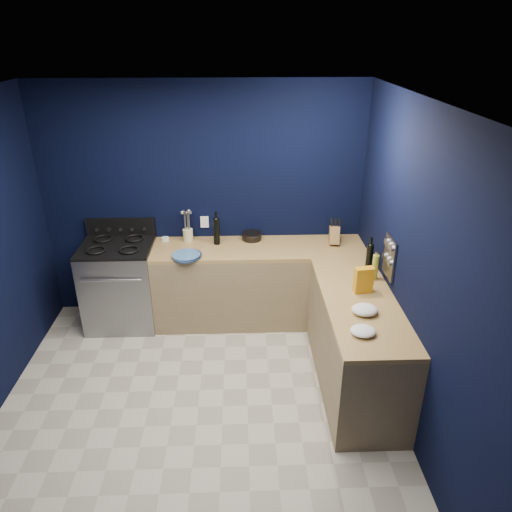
{
  "coord_description": "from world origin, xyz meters",
  "views": [
    {
      "loc": [
        0.4,
        -3.28,
        3.05
      ],
      "look_at": [
        0.55,
        1.0,
        1.0
      ],
      "focal_mm": 33.68,
      "sensor_mm": 36.0,
      "label": 1
    }
  ],
  "objects_px": {
    "knife_block": "(334,235)",
    "utensil_crock": "(188,235)",
    "crouton_bag": "(364,280)",
    "gas_range": "(121,286)",
    "plate_stack": "(186,256)"
  },
  "relations": [
    {
      "from": "crouton_bag",
      "to": "gas_range",
      "type": "bearing_deg",
      "value": 149.38
    },
    {
      "from": "gas_range",
      "to": "utensil_crock",
      "type": "distance_m",
      "value": 0.93
    },
    {
      "from": "gas_range",
      "to": "crouton_bag",
      "type": "xyz_separation_m",
      "value": [
        2.42,
        -0.99,
        0.56
      ]
    },
    {
      "from": "utensil_crock",
      "to": "crouton_bag",
      "type": "height_order",
      "value": "crouton_bag"
    },
    {
      "from": "utensil_crock",
      "to": "knife_block",
      "type": "relative_size",
      "value": 0.7
    },
    {
      "from": "knife_block",
      "to": "utensil_crock",
      "type": "bearing_deg",
      "value": -177.07
    },
    {
      "from": "plate_stack",
      "to": "knife_block",
      "type": "bearing_deg",
      "value": 10.95
    },
    {
      "from": "utensil_crock",
      "to": "knife_block",
      "type": "height_order",
      "value": "knife_block"
    },
    {
      "from": "gas_range",
      "to": "crouton_bag",
      "type": "relative_size",
      "value": 3.83
    },
    {
      "from": "plate_stack",
      "to": "knife_block",
      "type": "xyz_separation_m",
      "value": [
        1.59,
        0.31,
        0.08
      ]
    },
    {
      "from": "plate_stack",
      "to": "crouton_bag",
      "type": "bearing_deg",
      "value": -25.07
    },
    {
      "from": "knife_block",
      "to": "crouton_bag",
      "type": "height_order",
      "value": "crouton_bag"
    },
    {
      "from": "utensil_crock",
      "to": "knife_block",
      "type": "distance_m",
      "value": 1.61
    },
    {
      "from": "crouton_bag",
      "to": "utensil_crock",
      "type": "bearing_deg",
      "value": 135.85
    },
    {
      "from": "knife_block",
      "to": "gas_range",
      "type": "bearing_deg",
      "value": -170.47
    }
  ]
}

